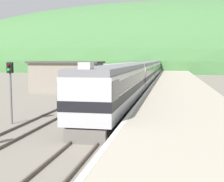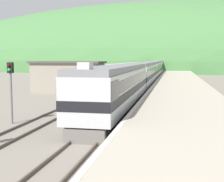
{
  "view_description": "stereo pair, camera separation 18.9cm",
  "coord_description": "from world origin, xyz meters",
  "px_view_note": "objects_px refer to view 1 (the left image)",
  "views": [
    {
      "loc": [
        4.32,
        1.32,
        4.39
      ],
      "look_at": [
        0.51,
        21.27,
        2.28
      ],
      "focal_mm": 50.0,
      "sensor_mm": 36.0,
      "label": 1
    },
    {
      "loc": [
        4.5,
        1.35,
        4.39
      ],
      "look_at": [
        0.51,
        21.27,
        2.28
      ],
      "focal_mm": 50.0,
      "sensor_mm": 36.0,
      "label": 2
    }
  ],
  "objects_px": {
    "carriage_second": "(141,74)",
    "carriage_third": "(151,70)",
    "express_train_lead_car": "(117,87)",
    "siding_train": "(128,71)",
    "carriage_fourth": "(156,67)",
    "signal_post_siding": "(10,80)"
  },
  "relations": [
    {
      "from": "siding_train",
      "to": "signal_post_siding",
      "type": "distance_m",
      "value": 44.99
    },
    {
      "from": "carriage_second",
      "to": "express_train_lead_car",
      "type": "bearing_deg",
      "value": -90.0
    },
    {
      "from": "express_train_lead_car",
      "to": "signal_post_siding",
      "type": "distance_m",
      "value": 8.39
    },
    {
      "from": "express_train_lead_car",
      "to": "siding_train",
      "type": "height_order",
      "value": "express_train_lead_car"
    },
    {
      "from": "carriage_second",
      "to": "carriage_third",
      "type": "relative_size",
      "value": 1.0
    },
    {
      "from": "carriage_second",
      "to": "siding_train",
      "type": "height_order",
      "value": "carriage_second"
    },
    {
      "from": "carriage_second",
      "to": "carriage_fourth",
      "type": "bearing_deg",
      "value": 90.0
    },
    {
      "from": "carriage_fourth",
      "to": "signal_post_siding",
      "type": "bearing_deg",
      "value": -95.22
    },
    {
      "from": "carriage_third",
      "to": "carriage_fourth",
      "type": "xyz_separation_m",
      "value": [
        0.0,
        20.87,
        0.0
      ]
    },
    {
      "from": "express_train_lead_car",
      "to": "signal_post_siding",
      "type": "xyz_separation_m",
      "value": [
        -6.23,
        -5.55,
        0.89
      ]
    },
    {
      "from": "carriage_second",
      "to": "siding_train",
      "type": "bearing_deg",
      "value": 103.7
    },
    {
      "from": "carriage_third",
      "to": "signal_post_siding",
      "type": "relative_size",
      "value": 4.76
    },
    {
      "from": "carriage_second",
      "to": "carriage_third",
      "type": "distance_m",
      "value": 20.87
    },
    {
      "from": "carriage_third",
      "to": "carriage_fourth",
      "type": "height_order",
      "value": "same"
    },
    {
      "from": "siding_train",
      "to": "carriage_third",
      "type": "bearing_deg",
      "value": 28.17
    },
    {
      "from": "carriage_fourth",
      "to": "siding_train",
      "type": "distance_m",
      "value": 23.72
    },
    {
      "from": "carriage_third",
      "to": "express_train_lead_car",
      "type": "bearing_deg",
      "value": -90.0
    },
    {
      "from": "carriage_fourth",
      "to": "express_train_lead_car",
      "type": "bearing_deg",
      "value": -90.0
    },
    {
      "from": "express_train_lead_car",
      "to": "carriage_second",
      "type": "bearing_deg",
      "value": 90.0
    },
    {
      "from": "carriage_third",
      "to": "carriage_second",
      "type": "bearing_deg",
      "value": -90.0
    },
    {
      "from": "express_train_lead_car",
      "to": "signal_post_siding",
      "type": "relative_size",
      "value": 4.68
    },
    {
      "from": "carriage_second",
      "to": "carriage_fourth",
      "type": "xyz_separation_m",
      "value": [
        0.0,
        41.75,
        0.0
      ]
    }
  ]
}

